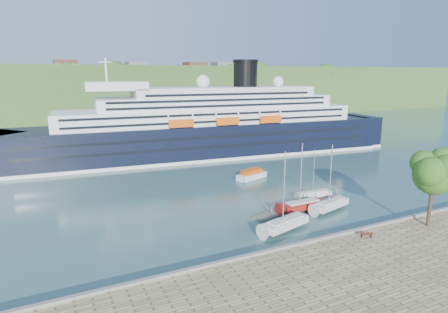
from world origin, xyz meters
TOP-DOWN VIEW (x-y plane):
  - ground at (0.00, 0.00)m, footprint 400.00×400.00m
  - far_hillside at (0.00, 145.00)m, footprint 400.00×50.00m
  - quay_coping at (0.00, -0.20)m, footprint 220.00×0.50m
  - cruise_ship at (6.31, 53.66)m, footprint 108.86×25.57m
  - park_bench at (4.60, -2.21)m, footprint 1.50×1.10m
  - promenade_tree at (14.77, -3.05)m, footprint 6.90×6.90m
  - floating_pontoon at (5.16, 12.34)m, footprint 17.92×5.89m
  - sailboat_white_near at (-1.88, 5.72)m, footprint 8.44×4.25m
  - sailboat_red at (4.61, 10.52)m, footprint 8.00×2.41m
  - sailboat_white_far at (8.84, 9.02)m, footprint 8.03×4.00m
  - tender_launch at (6.82, 29.99)m, footprint 7.19×4.28m
  - sailboat_extra at (10.29, 14.56)m, footprint 6.42×2.26m

SIDE VIEW (x-z plane):
  - ground at x=0.00m, z-range 0.00..0.00m
  - floating_pontoon at x=5.16m, z-range 0.00..0.40m
  - tender_launch at x=6.82m, z-range 0.00..1.88m
  - quay_coping at x=0.00m, z-range 1.00..1.30m
  - park_bench at x=4.60m, z-range 1.00..1.89m
  - sailboat_extra at x=10.29m, z-range 0.00..8.13m
  - sailboat_white_far at x=8.84m, z-range 0.00..10.00m
  - sailboat_red at x=4.61m, z-range 0.00..10.26m
  - sailboat_white_near at x=-1.88m, z-range 0.00..10.50m
  - promenade_tree at x=14.77m, z-range 1.00..12.43m
  - far_hillside at x=0.00m, z-range 0.00..24.00m
  - cruise_ship at x=6.31m, z-range 0.00..24.22m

